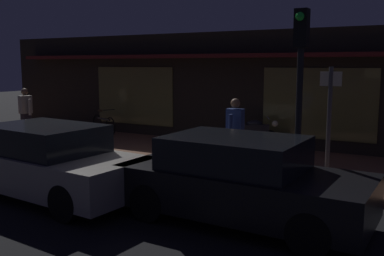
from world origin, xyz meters
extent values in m
plane|color=black|center=(0.00, 0.00, 0.00)|extent=(60.00, 60.00, 0.00)
cube|color=brown|center=(0.00, 3.00, 0.07)|extent=(18.00, 4.00, 0.15)
cube|color=black|center=(0.00, 6.40, 1.80)|extent=(18.00, 2.80, 3.60)
cube|color=brown|center=(-3.20, 4.98, 1.50)|extent=(3.20, 0.04, 2.00)
cube|color=brown|center=(3.20, 4.98, 1.50)|extent=(3.20, 0.04, 2.00)
cube|color=#591919|center=(0.00, 4.75, 2.85)|extent=(16.20, 0.50, 0.12)
cylinder|color=black|center=(1.02, 3.86, 0.45)|extent=(0.59, 0.36, 0.60)
cylinder|color=black|center=(2.01, 4.33, 0.45)|extent=(0.59, 0.36, 0.60)
cube|color=black|center=(1.52, 4.10, 0.73)|extent=(1.12, 0.72, 0.36)
ellipsoid|color=black|center=(1.65, 4.16, 0.93)|extent=(0.50, 0.40, 0.20)
sphere|color=#F9EDB7|center=(2.17, 4.40, 0.93)|extent=(0.18, 0.18, 0.18)
cylinder|color=gray|center=(1.99, 4.32, 1.10)|extent=(0.26, 0.51, 0.03)
torus|color=black|center=(-4.51, 4.50, 0.48)|extent=(0.63, 0.29, 0.66)
torus|color=black|center=(-3.58, 4.12, 0.48)|extent=(0.63, 0.29, 0.66)
cube|color=black|center=(-4.05, 4.31, 0.70)|extent=(0.85, 0.38, 0.06)
cube|color=brown|center=(-4.28, 4.40, 0.97)|extent=(0.22, 0.15, 0.06)
cylinder|color=black|center=(-3.66, 4.15, 1.05)|extent=(0.18, 0.40, 0.02)
cube|color=#28232D|center=(-5.63, 2.31, 0.57)|extent=(0.25, 0.31, 0.85)
cube|color=#B2AD9E|center=(-5.63, 2.31, 1.29)|extent=(0.28, 0.41, 0.58)
sphere|color=#8C6647|center=(-5.63, 2.31, 1.71)|extent=(0.22, 0.22, 0.22)
cylinder|color=#B2AD9E|center=(-5.88, 2.36, 1.22)|extent=(0.10, 0.10, 0.52)
cylinder|color=#B2AD9E|center=(-5.37, 2.27, 1.22)|extent=(0.10, 0.10, 0.52)
cube|color=#28232D|center=(2.10, 1.80, 0.57)|extent=(0.28, 0.20, 0.85)
cube|color=navy|center=(2.10, 1.80, 1.29)|extent=(0.38, 0.22, 0.58)
sphere|color=#8C6647|center=(2.10, 1.80, 1.71)|extent=(0.22, 0.22, 0.22)
cylinder|color=navy|center=(2.10, 2.06, 1.22)|extent=(0.09, 0.09, 0.52)
cylinder|color=navy|center=(2.10, 1.54, 1.22)|extent=(0.09, 0.09, 0.52)
cylinder|color=#47474C|center=(4.20, 1.89, 1.35)|extent=(0.09, 0.09, 2.40)
cube|color=beige|center=(4.20, 1.89, 2.30)|extent=(0.44, 0.03, 0.30)
cylinder|color=black|center=(3.91, 0.65, 1.80)|extent=(0.12, 0.12, 3.60)
cube|color=black|center=(3.91, 0.65, 3.25)|extent=(0.24, 0.24, 0.70)
sphere|color=#1ED838|center=(3.91, 0.52, 3.45)|extent=(0.16, 0.16, 0.16)
cylinder|color=black|center=(1.04, -0.85, 0.32)|extent=(0.66, 0.27, 0.64)
cylinder|color=black|center=(0.92, -2.40, 0.32)|extent=(0.66, 0.27, 0.64)
cylinder|color=black|center=(-1.65, -0.63, 0.32)|extent=(0.66, 0.27, 0.64)
cube|color=#9E998E|center=(-0.36, -1.52, 0.55)|extent=(4.23, 2.08, 0.68)
cube|color=black|center=(-0.51, -1.51, 1.10)|extent=(2.32, 1.77, 0.64)
cylinder|color=black|center=(4.84, -0.20, 0.32)|extent=(0.65, 0.24, 0.64)
cylinder|color=black|center=(4.80, -1.76, 0.32)|extent=(0.65, 0.24, 0.64)
cylinder|color=black|center=(2.14, -0.14, 0.32)|extent=(0.65, 0.24, 0.64)
cylinder|color=black|center=(2.10, -1.70, 0.32)|extent=(0.65, 0.24, 0.64)
cube|color=black|center=(3.47, -0.95, 0.55)|extent=(4.14, 1.86, 0.68)
cube|color=black|center=(3.32, -0.94, 1.10)|extent=(2.24, 1.65, 0.64)
camera|label=1|loc=(6.24, -7.50, 2.60)|focal=41.35mm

